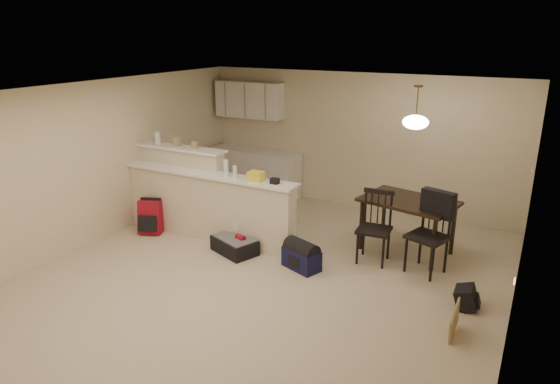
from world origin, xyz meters
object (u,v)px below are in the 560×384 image
Objects in this scene: dining_chair_near at (374,228)px; dining_chair_far at (428,235)px; red_backpack at (151,217)px; black_daypack at (466,298)px; navy_duffel at (302,259)px; pendant_lamp at (416,122)px; dining_table at (408,206)px; suitcase at (235,245)px.

dining_chair_far is (0.75, 0.02, 0.04)m from dining_chair_near.
red_backpack is 4.98m from black_daypack.
red_backpack is 1.03× the size of navy_duffel.
pendant_lamp reaches higher than navy_duffel.
dining_table is 0.71m from dining_chair_far.
red_backpack is at bearing -159.01° from suitcase.
dining_table is 4.88× the size of black_daypack.
dining_chair_far is 3.73× the size of black_daypack.
black_daypack is (1.08, -1.26, -1.86)m from pendant_lamp.
red_backpack is (-1.65, 0.00, 0.16)m from suitcase.
dining_table is 2.67× the size of red_backpack.
pendant_lamp is 4.45m from red_backpack.
suitcase is 2.25× the size of black_daypack.
suitcase is 1.66m from red_backpack.
red_backpack is at bearing -162.07° from pendant_lamp.
dining_chair_near is (-0.33, -0.57, -0.20)m from dining_table.
black_daypack is at bearing -38.19° from dining_table.
dining_chair_far is at bearing 45.53° from navy_duffel.
pendant_lamp is 0.59× the size of dining_chair_near.
dining_chair_near is at bearing -160.78° from dining_chair_far.
dining_chair_far is 1.76m from navy_duffel.
dining_table reaches higher than red_backpack.
dining_chair_near is 3.65m from red_backpack.
pendant_lamp is (0.00, -0.00, 1.26)m from dining_table.
dining_table is 1.76m from black_daypack.
suitcase is at bearing -164.92° from dining_chair_near.
dining_chair_near is 1.90× the size of red_backpack.
pendant_lamp is 2.49m from black_daypack.
pendant_lamp is at bearing -3.52° from red_backpack.
dining_chair_near is 0.93× the size of dining_chair_far.
black_daypack reaches higher than suitcase.
black_daypack is (3.33, 0.00, 0.02)m from suitcase.
red_backpack reaches higher than black_daypack.
navy_duffel is (1.12, 0.00, 0.03)m from suitcase.
dining_chair_far is at bearing -12.07° from red_backpack.
pendant_lamp is 2.51m from navy_duffel.
black_daypack is at bearing -29.66° from dining_chair_far.
suitcase is (-1.93, -0.70, -0.41)m from dining_chair_near.
dining_chair_far is 2.10× the size of navy_duffel.
red_backpack is at bearing -173.75° from dining_chair_near.
dining_chair_near is at bearing 61.83° from black_daypack.
black_daypack is at bearing 20.85° from navy_duffel.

